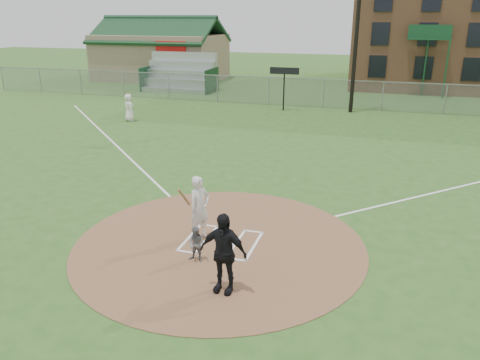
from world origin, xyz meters
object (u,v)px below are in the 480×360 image
(umpire, at_px, (223,253))
(batter_at_plate, at_px, (200,208))
(home_plate, at_px, (225,242))
(catcher, at_px, (197,244))
(ondeck_player, at_px, (129,108))

(umpire, height_order, batter_at_plate, umpire)
(home_plate, xyz_separation_m, catcher, (-0.37, -1.20, 0.47))
(home_plate, relative_size, ondeck_player, 0.30)
(catcher, relative_size, umpire, 0.49)
(catcher, xyz_separation_m, umpire, (1.15, -1.14, 0.52))
(catcher, bearing_deg, batter_at_plate, 111.92)
(batter_at_plate, bearing_deg, home_plate, -5.22)
(umpire, bearing_deg, home_plate, 112.70)
(umpire, bearing_deg, catcher, 139.63)
(catcher, bearing_deg, umpire, -40.53)
(catcher, height_order, ondeck_player, ondeck_player)
(ondeck_player, bearing_deg, catcher, 165.39)
(home_plate, height_order, umpire, umpire)
(home_plate, relative_size, catcher, 0.51)
(umpire, relative_size, ondeck_player, 1.19)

